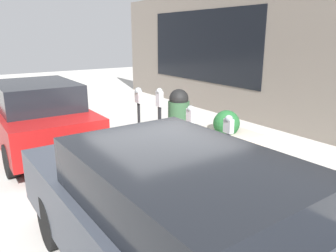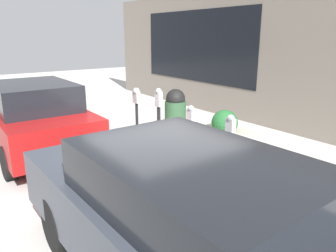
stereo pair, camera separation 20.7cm
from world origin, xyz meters
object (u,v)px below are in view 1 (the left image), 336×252
object	(u,v)px
parking_meter_second	(190,134)
parked_car_middle	(38,116)
trash_bin	(179,112)
parking_meter_fourth	(139,106)
parking_meter_middle	(160,116)
parking_meter_nearest	(227,148)
parked_car_front	(173,220)
planter_box	(226,140)

from	to	relation	value
parking_meter_second	parked_car_middle	world-z (taller)	parked_car_middle
trash_bin	parking_meter_fourth	bearing A→B (deg)	109.73
parked_car_middle	trash_bin	world-z (taller)	parked_car_middle
parking_meter_middle	trash_bin	bearing A→B (deg)	-46.62
parking_meter_nearest	parking_meter_second	distance (m)	0.95
parking_meter_nearest	parked_car_front	world-z (taller)	parked_car_front
parking_meter_nearest	parking_meter_fourth	world-z (taller)	parking_meter_fourth
parking_meter_nearest	planter_box	size ratio (longest dim) A/B	1.06
parking_meter_middle	parked_car_front	xyz separation A→B (m)	(-3.12, 1.85, -0.19)
parking_meter_second	parked_car_middle	size ratio (longest dim) A/B	0.35
parking_meter_second	parked_car_front	world-z (taller)	parked_car_front
parking_meter_middle	parked_car_middle	distance (m)	2.97
parking_meter_nearest	parking_meter_middle	xyz separation A→B (m)	(1.97, 0.03, 0.12)
parking_meter_middle	trash_bin	world-z (taller)	parking_meter_middle
parking_meter_middle	trash_bin	xyz separation A→B (m)	(1.48, -1.57, -0.41)
parking_meter_nearest	parking_meter_second	bearing A→B (deg)	1.41
parking_meter_fourth	planter_box	size ratio (longest dim) A/B	1.10
parked_car_front	trash_bin	size ratio (longest dim) A/B	3.75
parked_car_front	planter_box	bearing A→B (deg)	-52.57
parking_meter_second	parking_meter_middle	size ratio (longest dim) A/B	0.89
parked_car_middle	planter_box	bearing A→B (deg)	-128.17
parking_meter_middle	parking_meter_fourth	world-z (taller)	parking_meter_middle
planter_box	parked_car_middle	xyz separation A→B (m)	(2.70, 3.40, 0.47)
parking_meter_fourth	trash_bin	size ratio (longest dim) A/B	1.20
parking_meter_nearest	trash_bin	bearing A→B (deg)	-24.03
parked_car_middle	trash_bin	size ratio (longest dim) A/B	3.28
parking_meter_second	trash_bin	xyz separation A→B (m)	(2.51, -1.56, -0.28)
parking_meter_fourth	trash_bin	xyz separation A→B (m)	(0.55, -1.55, -0.46)
parking_meter_fourth	parked_car_front	world-z (taller)	parked_car_front
parked_car_front	parking_meter_second	bearing A→B (deg)	-42.77
parking_meter_nearest	parking_meter_middle	size ratio (longest dim) A/B	0.90
parking_meter_middle	planter_box	distance (m)	1.68
parking_meter_fourth	parked_car_front	bearing A→B (deg)	155.21
trash_bin	parked_car_middle	bearing A→B (deg)	77.59
parked_car_front	trash_bin	xyz separation A→B (m)	(4.61, -3.42, -0.21)
trash_bin	parking_meter_middle	bearing A→B (deg)	133.38
parking_meter_fourth	parked_car_middle	distance (m)	2.36
parking_meter_second	parked_car_middle	xyz separation A→B (m)	(3.27, 1.93, -0.07)
parking_meter_fourth	trash_bin	world-z (taller)	parking_meter_fourth
parked_car_front	trash_bin	world-z (taller)	parked_car_front
trash_bin	planter_box	bearing A→B (deg)	177.35
parking_meter_second	parking_meter_middle	xyz separation A→B (m)	(1.02, 0.01, 0.12)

